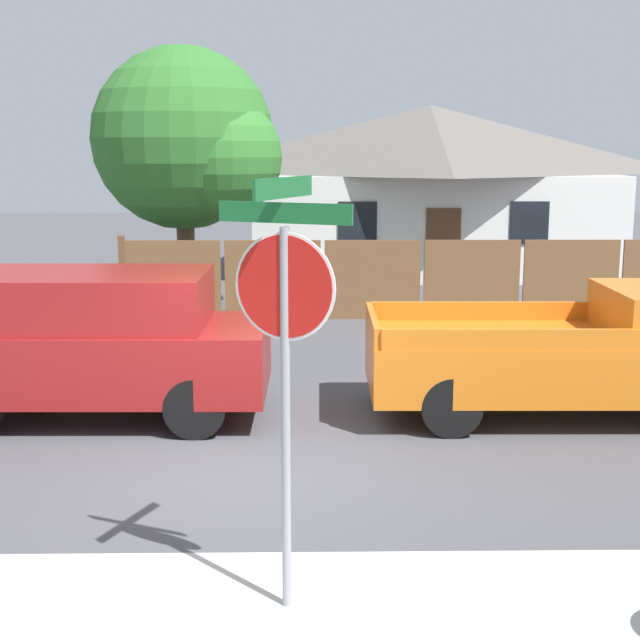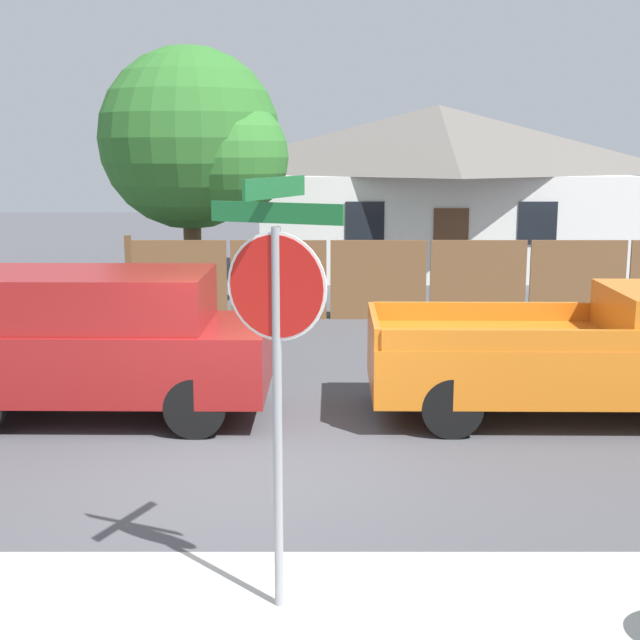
% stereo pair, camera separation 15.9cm
% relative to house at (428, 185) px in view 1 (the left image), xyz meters
% --- Properties ---
extents(ground_plane, '(80.00, 80.00, 0.00)m').
position_rel_house_xyz_m(ground_plane, '(-4.29, -16.58, -2.45)').
color(ground_plane, '#47474C').
extents(wooden_fence, '(14.62, 0.12, 1.75)m').
position_rel_house_xyz_m(wooden_fence, '(-0.09, -7.64, -1.62)').
color(wooden_fence, brown).
rests_on(wooden_fence, ground).
extents(house, '(10.66, 6.49, 4.72)m').
position_rel_house_xyz_m(house, '(0.00, 0.00, 0.00)').
color(house, white).
rests_on(house, ground).
extents(oak_tree, '(4.19, 3.99, 5.72)m').
position_rel_house_xyz_m(oak_tree, '(-6.05, -6.07, 1.18)').
color(oak_tree, brown).
rests_on(oak_tree, ground).
extents(red_suv, '(4.45, 2.03, 1.94)m').
position_rel_house_xyz_m(red_suv, '(-6.30, -14.48, -1.40)').
color(red_suv, maroon).
rests_on(red_suv, ground).
extents(orange_pickup, '(5.13, 2.11, 1.72)m').
position_rel_house_xyz_m(orange_pickup, '(0.08, -14.49, -1.60)').
color(orange_pickup, orange).
rests_on(orange_pickup, ground).
extents(stop_sign, '(0.98, 0.88, 3.32)m').
position_rel_house_xyz_m(stop_sign, '(-3.69, -19.50, -0.16)').
color(stop_sign, gray).
rests_on(stop_sign, ground).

